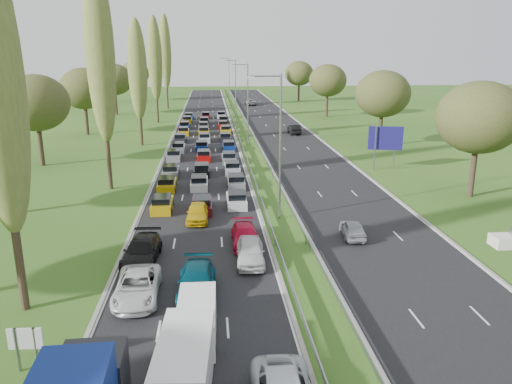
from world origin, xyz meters
name	(u,v)px	position (x,y,z in m)	size (l,w,h in m)	color
ground	(247,142)	(4.50, 80.00, 0.00)	(260.00, 260.00, 0.00)	#2D4F18
near_carriageway	(204,140)	(-2.25, 82.50, 0.00)	(10.50, 215.00, 0.04)	black
far_carriageway	(287,139)	(11.25, 82.50, 0.00)	(10.50, 215.00, 0.04)	black
central_reservation	(246,136)	(4.50, 82.50, 0.55)	(2.36, 215.00, 0.32)	gray
lamp_columns	(248,105)	(4.50, 78.00, 6.00)	(0.18, 140.18, 12.00)	gray
poplar_row	(125,62)	(-11.50, 68.17, 12.39)	(2.80, 127.80, 22.44)	#2D2116
woodland_left	(26,106)	(-22.00, 62.63, 7.68)	(8.00, 166.00, 11.10)	#2D2116
woodland_right	(404,99)	(24.00, 66.67, 7.68)	(8.00, 153.00, 11.10)	#2D2116
traffic_queue_fill	(204,143)	(-2.23, 77.57, 0.44)	(9.13, 68.60, 0.80)	#BF990C
near_car_2	(137,286)	(-5.50, 29.63, 0.76)	(2.45, 5.31, 1.48)	silver
near_car_3	(142,251)	(-5.91, 34.84, 0.81)	(2.20, 5.41, 1.57)	black
near_car_7	(197,282)	(-2.14, 29.89, 0.79)	(2.14, 5.28, 1.53)	#054254
near_car_8	(198,212)	(-2.36, 43.02, 0.77)	(1.76, 4.38, 1.49)	gold
near_car_11	(245,236)	(1.18, 37.34, 0.71)	(1.92, 4.73, 1.37)	#B00A2B
near_car_12	(250,251)	(1.32, 34.08, 0.80)	(1.84, 4.58, 1.56)	silver
far_car_0	(353,229)	(9.46, 38.12, 0.69)	(1.58, 3.92, 1.34)	#A0A5A9
far_car_1	(294,129)	(13.17, 87.49, 0.83)	(1.71, 4.89, 1.61)	black
far_car_2	(251,102)	(9.61, 135.66, 0.82)	(2.65, 5.75, 1.60)	gray
white_van_front	(185,360)	(-2.43, 21.70, 1.15)	(2.18, 5.56, 2.24)	white
white_van_rear	(197,318)	(-2.02, 25.44, 0.97)	(1.84, 4.70, 1.89)	white
info_sign	(26,343)	(-9.40, 23.27, 1.37)	(1.50, 0.16, 2.10)	gray
direction_sign	(385,140)	(19.40, 59.87, 3.57)	(3.90, 1.08, 5.20)	gray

